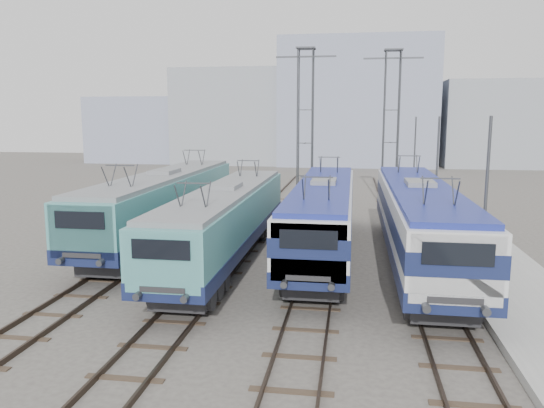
{
  "coord_description": "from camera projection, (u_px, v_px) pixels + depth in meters",
  "views": [
    {
      "loc": [
        3.68,
        -18.51,
        6.94
      ],
      "look_at": [
        -0.25,
        7.0,
        2.71
      ],
      "focal_mm": 35.0,
      "sensor_mm": 36.0,
      "label": 1
    }
  ],
  "objects": [
    {
      "name": "mast_mid",
      "position": [
        437.0,
        176.0,
        31.53
      ],
      "size": [
        0.12,
        0.12,
        7.0
      ],
      "primitive_type": "cylinder",
      "color": "#3F4247",
      "rests_on": "ground"
    },
    {
      "name": "locomotive_center_right",
      "position": [
        323.0,
        211.0,
        26.52
      ],
      "size": [
        2.86,
        18.07,
        3.4
      ],
      "color": "#151F48",
      "rests_on": "ground"
    },
    {
      "name": "locomotive_far_right",
      "position": [
        419.0,
        216.0,
        24.53
      ],
      "size": [
        2.99,
        18.91,
        3.55
      ],
      "color": "#151F48",
      "rests_on": "ground"
    },
    {
      "name": "locomotive_far_left",
      "position": [
        164.0,
        201.0,
        29.61
      ],
      "size": [
        2.99,
        18.89,
        3.55
      ],
      "color": "#151F48",
      "rests_on": "ground"
    },
    {
      "name": "building_far_west",
      "position": [
        139.0,
        130.0,
        83.89
      ],
      "size": [
        14.0,
        10.0,
        10.0
      ],
      "primitive_type": "cube",
      "color": "#8E96B0",
      "rests_on": "ground"
    },
    {
      "name": "locomotive_center_left",
      "position": [
        226.0,
        218.0,
        25.19
      ],
      "size": [
        2.8,
        17.68,
        3.33
      ],
      "color": "#151F48",
      "rests_on": "ground"
    },
    {
      "name": "catenary_tower_west",
      "position": [
        305.0,
        121.0,
        40.11
      ],
      "size": [
        4.5,
        1.2,
        12.0
      ],
      "color": "#3F4247",
      "rests_on": "ground"
    },
    {
      "name": "ground",
      "position": [
        250.0,
        306.0,
        19.73
      ],
      "size": [
        160.0,
        160.0,
        0.0
      ],
      "primitive_type": "plane",
      "color": "#514C47"
    },
    {
      "name": "building_center",
      "position": [
        357.0,
        103.0,
        78.15
      ],
      "size": [
        22.0,
        14.0,
        18.0
      ],
      "primitive_type": "cube",
      "color": "#8E96B0",
      "rests_on": "ground"
    },
    {
      "name": "mast_rear",
      "position": [
        414.0,
        160.0,
        43.23
      ],
      "size": [
        0.12,
        0.12,
        7.0
      ],
      "primitive_type": "cylinder",
      "color": "#3F4247",
      "rests_on": "ground"
    },
    {
      "name": "catenary_tower_east",
      "position": [
        391.0,
        121.0,
        41.09
      ],
      "size": [
        4.5,
        1.2,
        12.0
      ],
      "color": "#3F4247",
      "rests_on": "ground"
    },
    {
      "name": "mast_front",
      "position": [
        485.0,
        210.0,
        19.82
      ],
      "size": [
        0.12,
        0.12,
        7.0
      ],
      "primitive_type": "cylinder",
      "color": "#3F4247",
      "rests_on": "ground"
    },
    {
      "name": "building_west",
      "position": [
        238.0,
        117.0,
        81.17
      ],
      "size": [
        18.0,
        12.0,
        14.0
      ],
      "primitive_type": "cube",
      "color": "#9198A1",
      "rests_on": "ground"
    },
    {
      "name": "building_east",
      "position": [
        498.0,
        124.0,
        75.63
      ],
      "size": [
        16.0,
        12.0,
        12.0
      ],
      "primitive_type": "cube",
      "color": "#9198A1",
      "rests_on": "ground"
    },
    {
      "name": "platform",
      "position": [
        485.0,
        257.0,
        25.98
      ],
      "size": [
        4.0,
        70.0,
        0.3
      ],
      "primitive_type": "cube",
      "color": "#9E9E99",
      "rests_on": "ground"
    }
  ]
}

